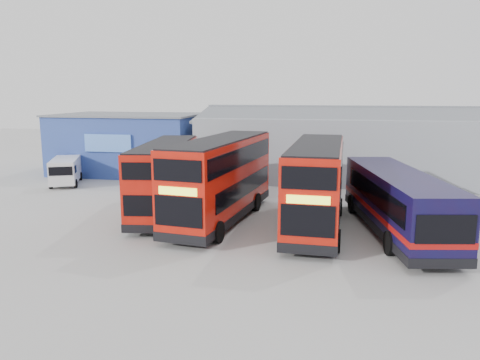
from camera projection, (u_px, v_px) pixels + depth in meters
The scene contains 8 objects.
ground_plane at pixel (250, 246), 21.60m from camera, with size 120.00×120.00×0.00m, color #969691.
office_block at pixel (130, 143), 41.17m from camera, with size 12.30×8.32×5.12m.
maintenance_shed at pixel (387, 146), 38.82m from camera, with size 30.50×12.00×5.89m.
double_decker_left at pixel (166, 179), 27.00m from camera, with size 3.76×10.03×4.15m.
double_decker_centre at pixel (221, 180), 25.49m from camera, with size 3.86×10.97×4.55m.
double_decker_right at pixel (316, 186), 24.16m from camera, with size 2.87×10.58×4.45m.
single_decker_blue at pixel (397, 203), 23.28m from camera, with size 4.74×11.72×3.10m.
panel_van at pixel (65, 170), 35.80m from camera, with size 3.48×4.88×1.99m.
Camera 1 is at (3.64, -20.33, 7.02)m, focal length 35.00 mm.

